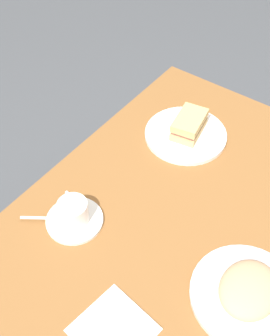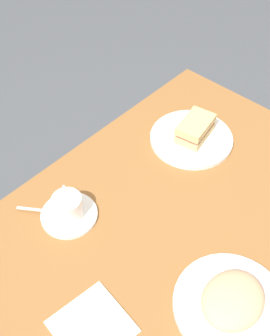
# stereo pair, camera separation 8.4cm
# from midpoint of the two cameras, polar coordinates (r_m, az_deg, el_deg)

# --- Properties ---
(dining_table) EXTENTS (1.10, 0.86, 0.74)m
(dining_table) POSITION_cam_midpoint_polar(r_m,az_deg,el_deg) (1.24, 8.55, -11.82)
(dining_table) COLOR brown
(dining_table) RESTS_ON ground_plane
(sandwich_plate) EXTENTS (0.25, 0.25, 0.01)m
(sandwich_plate) POSITION_cam_midpoint_polar(r_m,az_deg,el_deg) (1.33, 9.25, 3.80)
(sandwich_plate) COLOR white
(sandwich_plate) RESTS_ON dining_table
(sandwich_front) EXTENTS (0.14, 0.10, 0.06)m
(sandwich_front) POSITION_cam_midpoint_polar(r_m,az_deg,el_deg) (1.31, 9.79, 5.09)
(sandwich_front) COLOR tan
(sandwich_front) RESTS_ON sandwich_plate
(coffee_saucer) EXTENTS (0.15, 0.15, 0.01)m
(coffee_saucer) POSITION_cam_midpoint_polar(r_m,az_deg,el_deg) (1.13, -6.59, -6.27)
(coffee_saucer) COLOR white
(coffee_saucer) RESTS_ON dining_table
(coffee_cup) EXTENTS (0.08, 0.10, 0.06)m
(coffee_cup) POSITION_cam_midpoint_polar(r_m,az_deg,el_deg) (1.10, -6.77, -5.02)
(coffee_cup) COLOR white
(coffee_cup) RESTS_ON coffee_saucer
(spoon) EXTENTS (0.07, 0.09, 0.01)m
(spoon) POSITION_cam_midpoint_polar(r_m,az_deg,el_deg) (1.14, -10.23, -5.59)
(spoon) COLOR silver
(spoon) RESTS_ON coffee_saucer
(side_plate) EXTENTS (0.26, 0.26, 0.01)m
(side_plate) POSITION_cam_midpoint_polar(r_m,az_deg,el_deg) (1.03, 14.95, -17.28)
(side_plate) COLOR white
(side_plate) RESTS_ON dining_table
(side_food_pile) EXTENTS (0.15, 0.13, 0.04)m
(side_food_pile) POSITION_cam_midpoint_polar(r_m,az_deg,el_deg) (1.00, 15.28, -16.57)
(side_food_pile) COLOR tan
(side_food_pile) RESTS_ON side_plate
(napkin) EXTENTS (0.17, 0.17, 0.00)m
(napkin) POSITION_cam_midpoint_polar(r_m,az_deg,el_deg) (0.99, -3.28, -20.18)
(napkin) COLOR white
(napkin) RESTS_ON dining_table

